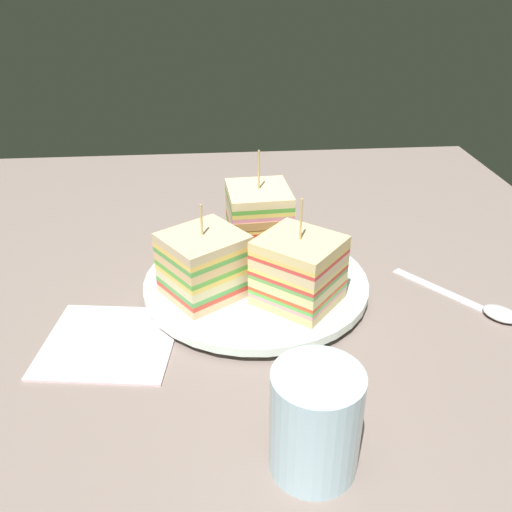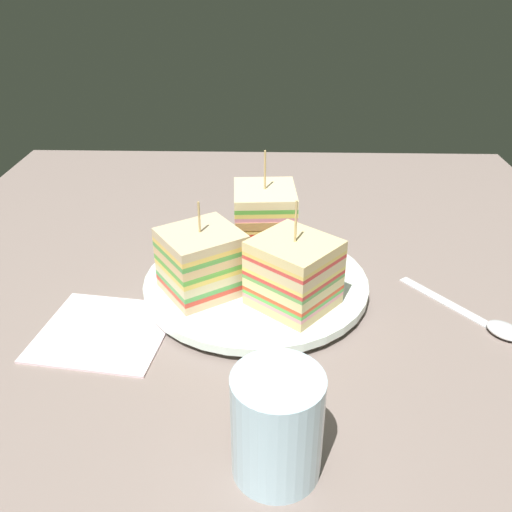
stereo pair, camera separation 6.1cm
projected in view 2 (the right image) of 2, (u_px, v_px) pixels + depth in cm
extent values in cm
cube|color=slate|center=(256.00, 298.00, 64.33)|extent=(102.04, 92.25, 1.80)
cylinder|color=white|center=(256.00, 289.00, 63.70)|extent=(15.97, 15.97, 0.79)
cylinder|color=white|center=(256.00, 282.00, 63.27)|extent=(25.77, 25.77, 0.97)
cube|color=#DBB58C|center=(203.00, 286.00, 60.78)|extent=(10.50, 10.65, 0.96)
cube|color=#9E7242|center=(233.00, 276.00, 62.60)|extent=(6.13, 4.31, 0.96)
cube|color=#D33F31|center=(203.00, 280.00, 60.41)|extent=(10.50, 10.65, 0.55)
cube|color=#53A351|center=(202.00, 276.00, 60.14)|extent=(10.50, 10.65, 0.55)
cube|color=beige|center=(202.00, 270.00, 59.77)|extent=(10.50, 10.65, 0.96)
cube|color=#9E7242|center=(232.00, 260.00, 61.59)|extent=(6.13, 4.31, 0.96)
cube|color=#E5C557|center=(202.00, 264.00, 59.40)|extent=(10.50, 10.65, 0.55)
cube|color=#59AA3E|center=(201.00, 259.00, 59.13)|extent=(10.50, 10.65, 0.55)
cube|color=#DCB37B|center=(201.00, 253.00, 58.76)|extent=(10.50, 10.65, 0.96)
cube|color=#B2844C|center=(232.00, 244.00, 60.58)|extent=(6.13, 4.31, 0.96)
cube|color=#55A348|center=(201.00, 247.00, 58.39)|extent=(10.50, 10.65, 0.55)
cube|color=#EFC659|center=(201.00, 243.00, 58.12)|extent=(10.50, 10.65, 0.55)
cube|color=#D0B88D|center=(200.00, 236.00, 57.75)|extent=(10.50, 10.65, 0.96)
cylinder|color=tan|center=(199.00, 217.00, 56.68)|extent=(0.24, 0.24, 3.46)
cube|color=#D6B67B|center=(293.00, 299.00, 58.44)|extent=(10.69, 10.75, 1.02)
cube|color=#9E7242|center=(266.00, 286.00, 60.69)|extent=(5.68, 4.89, 1.02)
cube|color=pink|center=(293.00, 293.00, 58.09)|extent=(10.69, 10.75, 0.42)
cube|color=#54B04A|center=(293.00, 290.00, 57.88)|extent=(10.69, 10.75, 0.42)
cube|color=#DF4A26|center=(293.00, 287.00, 57.68)|extent=(10.69, 10.75, 0.42)
cube|color=beige|center=(293.00, 281.00, 57.33)|extent=(10.69, 10.75, 1.02)
cube|color=#B2844C|center=(266.00, 268.00, 59.58)|extent=(5.68, 4.89, 1.02)
cube|color=#629F4E|center=(294.00, 275.00, 56.98)|extent=(10.69, 10.75, 0.42)
cube|color=red|center=(294.00, 271.00, 56.77)|extent=(10.69, 10.75, 0.42)
cube|color=#E6CE63|center=(294.00, 268.00, 56.57)|extent=(10.69, 10.75, 0.42)
cube|color=beige|center=(294.00, 262.00, 56.22)|extent=(10.69, 10.75, 1.02)
cube|color=#9E7242|center=(266.00, 250.00, 58.47)|extent=(5.68, 4.89, 1.02)
cube|color=#D63C37|center=(294.00, 256.00, 55.87)|extent=(10.69, 10.75, 0.42)
cube|color=#EAC65C|center=(295.00, 252.00, 55.66)|extent=(10.69, 10.75, 0.42)
cube|color=#E7CC8A|center=(295.00, 246.00, 55.31)|extent=(10.69, 10.75, 1.02)
cylinder|color=tan|center=(296.00, 222.00, 53.98)|extent=(0.24, 0.24, 4.46)
cube|color=beige|center=(264.00, 249.00, 68.26)|extent=(8.32, 7.72, 0.99)
cube|color=#B2844C|center=(266.00, 265.00, 64.89)|extent=(0.76, 7.10, 0.99)
cube|color=pink|center=(264.00, 244.00, 67.90)|extent=(8.32, 7.72, 0.51)
cube|color=#E8C960|center=(264.00, 240.00, 67.65)|extent=(8.32, 7.72, 0.51)
cube|color=#64AC42|center=(264.00, 236.00, 67.40)|extent=(8.32, 7.72, 0.51)
cube|color=beige|center=(264.00, 231.00, 67.03)|extent=(8.32, 7.72, 0.99)
cube|color=#B2844C|center=(266.00, 246.00, 63.66)|extent=(0.76, 7.10, 0.99)
cube|color=#54A948|center=(265.00, 226.00, 66.67)|extent=(8.32, 7.72, 0.51)
cube|color=red|center=(265.00, 222.00, 66.42)|extent=(8.32, 7.72, 0.51)
cube|color=#E8C063|center=(265.00, 218.00, 66.17)|extent=(8.32, 7.72, 0.51)
cube|color=beige|center=(265.00, 212.00, 65.81)|extent=(8.32, 7.72, 0.99)
cube|color=#B2844C|center=(266.00, 226.00, 62.43)|extent=(0.76, 7.10, 0.99)
cube|color=pink|center=(265.00, 207.00, 65.44)|extent=(8.32, 7.72, 0.51)
cube|color=#E8D062|center=(265.00, 203.00, 65.19)|extent=(8.32, 7.72, 0.51)
cube|color=#57A93E|center=(265.00, 199.00, 64.94)|extent=(8.32, 7.72, 0.51)
cube|color=beige|center=(265.00, 193.00, 64.58)|extent=(8.32, 7.72, 0.99)
cylinder|color=tan|center=(265.00, 170.00, 63.19)|extent=(0.24, 0.24, 4.69)
cylinder|color=#E8C066|center=(258.00, 271.00, 64.02)|extent=(6.16, 6.16, 0.37)
cylinder|color=#D7BA63|center=(269.00, 271.00, 63.19)|extent=(4.83, 4.85, 0.90)
cylinder|color=#E5C781|center=(259.00, 259.00, 64.03)|extent=(4.99, 4.99, 0.66)
cube|color=silver|center=(444.00, 301.00, 62.01)|extent=(10.26, 8.24, 0.25)
ellipsoid|color=silver|center=(505.00, 331.00, 56.47)|extent=(4.82, 4.61, 1.00)
cube|color=silver|center=(104.00, 330.00, 56.91)|extent=(13.92, 14.57, 0.50)
cylinder|color=silver|center=(277.00, 425.00, 39.95)|extent=(6.82, 6.82, 8.92)
cylinder|color=white|center=(276.00, 456.00, 41.54)|extent=(6.27, 6.27, 2.37)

